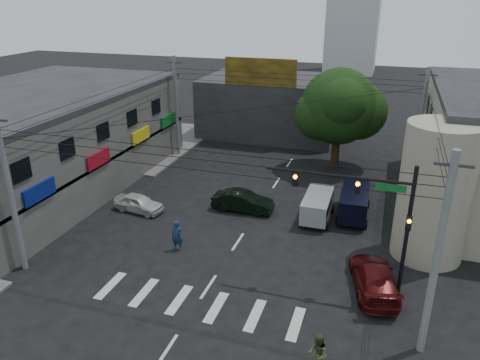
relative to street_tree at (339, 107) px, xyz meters
The scene contains 19 objects.
ground 18.30m from the street_tree, 103.24° to the right, with size 160.00×160.00×0.00m, color black.
sidewalk_far_left 22.67m from the street_tree, behind, with size 16.00×16.00×0.15m, color #514F4C.
building_left 24.68m from the street_tree, 153.43° to the right, with size 14.00×24.00×7.00m, color #4A4845.
corner_column 14.84m from the street_tree, 61.70° to the right, with size 4.00×4.00×8.00m, color gray.
building_far 12.29m from the street_tree, 131.63° to the left, with size 14.00×10.00×6.00m, color #232326.
billboard 9.17m from the street_tree, 152.86° to the left, with size 7.00×0.30×2.60m, color olive.
street_tree is the anchor object (origin of this frame).
traffic_gantry 18.42m from the street_tree, 78.01° to the right, with size 7.10×0.35×7.20m.
utility_pole_near_left 25.95m from the street_tree, 124.00° to the right, with size 0.32×0.32×9.20m, color #59595B.
utility_pole_near_right 22.48m from the street_tree, 73.18° to the right, with size 0.32×0.32×9.20m, color #59595B.
utility_pole_far_left 14.56m from the street_tree, behind, with size 0.32×0.32×9.20m, color #59595B.
utility_pole_far_right 6.63m from the street_tree, ahead, with size 0.32×0.32×9.20m, color #59595B.
dark_sedan 12.72m from the street_tree, 115.35° to the right, with size 4.33×1.54×1.42m, color black.
white_compact 18.35m from the street_tree, 132.74° to the right, with size 3.81×1.92×1.24m, color beige.
maroon_sedan 18.73m from the street_tree, 76.32° to the right, with size 3.14×5.44×1.48m, color #45090C.
silver_minivan 11.33m from the street_tree, 89.18° to the right, with size 1.73×4.10×1.76m, color #A9ABB1, non-canonical shape.
navy_van 10.47m from the street_tree, 74.79° to the right, with size 1.92×4.81×1.91m, color black, non-canonical shape.
traffic_officer 19.03m from the street_tree, 112.67° to the right, with size 0.76×0.56×1.92m, color #15264A.
pedestrian_olive 24.72m from the street_tree, 84.38° to the right, with size 0.90×1.05×1.88m, color #3A4821.
Camera 1 is at (7.96, -22.21, 14.57)m, focal length 35.00 mm.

